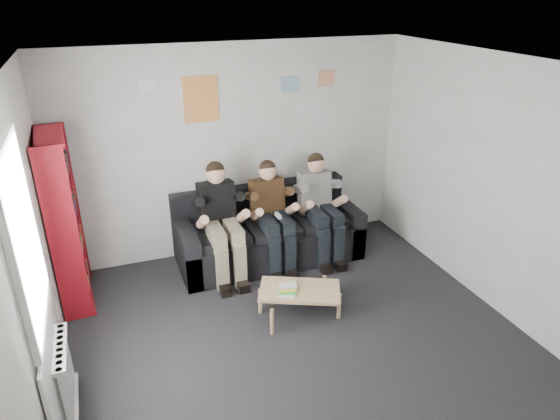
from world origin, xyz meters
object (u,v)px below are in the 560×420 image
at_px(person_left, 222,223).
at_px(person_right, 321,208).
at_px(coffee_table, 300,292).
at_px(person_middle, 273,216).
at_px(sofa, 268,234).
at_px(bookshelf, 65,222).

bearing_deg(person_left, person_right, -0.65).
bearing_deg(coffee_table, person_middle, 84.44).
bearing_deg(person_middle, sofa, 83.97).
xyz_separation_m(coffee_table, person_middle, (0.11, 1.14, 0.38)).
bearing_deg(sofa, bookshelf, -176.77).
height_order(sofa, bookshelf, bookshelf).
relative_size(sofa, person_right, 1.71).
bearing_deg(bookshelf, person_right, -4.95).
relative_size(person_left, person_right, 1.03).
distance_m(coffee_table, person_right, 1.43).
bearing_deg(person_middle, person_left, 174.25).
xyz_separation_m(person_left, person_right, (1.30, 0.00, -0.02)).
bearing_deg(coffee_table, sofa, 85.29).
distance_m(bookshelf, person_right, 3.02).
distance_m(sofa, person_middle, 0.41).
xyz_separation_m(sofa, coffee_table, (-0.11, -1.35, -0.03)).
bearing_deg(sofa, person_right, -17.68).
distance_m(bookshelf, person_middle, 2.37).
height_order(bookshelf, person_right, bookshelf).
relative_size(sofa, person_left, 1.66).
relative_size(coffee_table, person_left, 0.60).
bearing_deg(bookshelf, person_left, -6.13).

